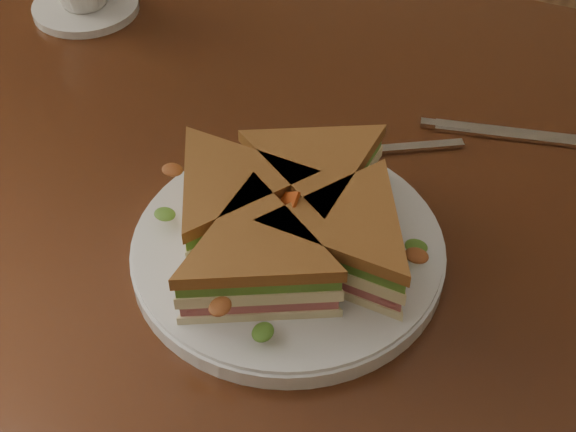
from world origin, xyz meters
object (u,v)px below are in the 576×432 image
Objects in this scene: spoon at (326,153)px; table at (346,254)px; saucer at (86,7)px; knife at (521,136)px; plate at (288,251)px; sandwich_wedges at (288,220)px.

table is at bearing -66.39° from spoon.
table is at bearing -22.37° from saucer.
knife is (0.17, 0.10, -0.00)m from spoon.
plate is 1.02× the size of sandwich_wedges.
sandwich_wedges reaches higher than knife.
sandwich_wedges is 1.22× the size of knife.
saucer is at bearing 157.63° from table.
sandwich_wedges is (-0.02, -0.11, 0.14)m from table.
spoon is 0.39m from saucer.
saucer is (-0.40, 0.16, 0.10)m from table.
knife is 1.68× the size of saucer.
plate reaches higher than spoon.
saucer is (-0.53, 0.03, 0.00)m from knife.
knife is (0.15, 0.24, -0.01)m from plate.
plate reaches higher than table.
knife is (0.13, 0.13, 0.10)m from table.
table is 4.60× the size of sandwich_wedges.
table is at bearing -147.79° from knife.
plate is 0.47m from saucer.
plate reaches higher than saucer.
knife is at bearing 1.45° from spoon.
sandwich_wedges is at bearing -99.89° from table.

